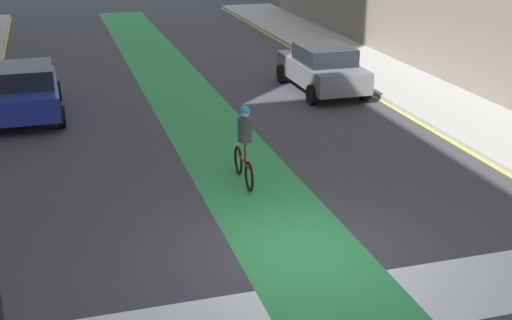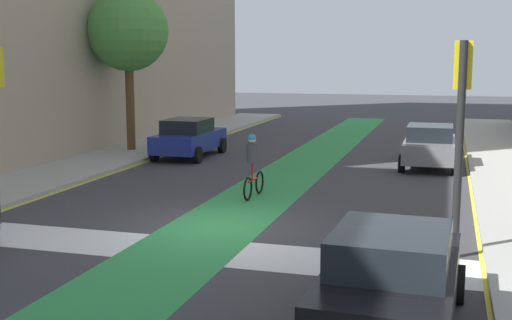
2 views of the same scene
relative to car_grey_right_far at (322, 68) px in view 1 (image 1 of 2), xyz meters
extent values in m
plane|color=#38383D|center=(-4.59, -10.49, -0.80)|extent=(120.00, 120.00, 0.00)
cube|color=#2D8C47|center=(-4.62, -10.49, -0.80)|extent=(2.40, 60.00, 0.01)
cube|color=silver|center=(-4.59, -12.49, -0.80)|extent=(12.00, 1.80, 0.01)
cube|color=slate|center=(0.00, 0.05, -0.13)|extent=(1.81, 4.21, 0.70)
cube|color=black|center=(0.00, -0.15, 0.49)|extent=(1.61, 2.01, 0.55)
cylinder|color=black|center=(-0.90, 1.51, -0.48)|extent=(0.22, 0.64, 0.64)
cylinder|color=black|center=(0.90, 1.52, -0.48)|extent=(0.22, 0.64, 0.64)
cylinder|color=black|center=(-0.90, -1.43, -0.48)|extent=(0.22, 0.64, 0.64)
cylinder|color=black|center=(0.90, -1.42, -0.48)|extent=(0.22, 0.64, 0.64)
cube|color=navy|center=(-9.48, -0.11, -0.13)|extent=(1.84, 4.22, 0.70)
cube|color=black|center=(-9.48, -0.31, 0.49)|extent=(1.62, 2.02, 0.55)
cylinder|color=black|center=(-8.59, 1.37, -0.48)|extent=(0.23, 0.64, 0.64)
cylinder|color=black|center=(-8.56, -1.57, -0.48)|extent=(0.23, 0.64, 0.64)
torus|color=black|center=(-4.69, -6.44, -0.46)|extent=(0.09, 0.68, 0.68)
torus|color=black|center=(-4.73, -7.49, -0.46)|extent=(0.09, 0.68, 0.68)
cylinder|color=red|center=(-4.71, -6.96, -0.28)|extent=(0.10, 0.95, 0.06)
cylinder|color=red|center=(-4.72, -7.11, -0.01)|extent=(0.05, 0.05, 0.50)
cylinder|color=#3F3F47|center=(-4.72, -7.11, 0.51)|extent=(0.32, 0.32, 0.55)
sphere|color=beige|center=(-4.72, -7.11, 0.90)|extent=(0.22, 0.22, 0.22)
sphere|color=#268CCC|center=(-4.72, -7.11, 0.94)|extent=(0.23, 0.23, 0.23)
camera|label=1|loc=(-8.68, -21.15, 5.30)|focal=48.59mm
camera|label=2|loc=(0.61, -24.96, 3.18)|focal=46.31mm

